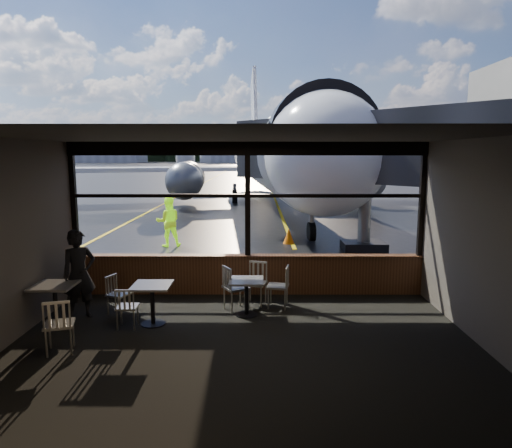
{
  "coord_description": "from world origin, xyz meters",
  "views": [
    {
      "loc": [
        0.23,
        -10.28,
        3.22
      ],
      "look_at": [
        0.19,
        1.0,
        1.5
      ],
      "focal_mm": 32.0,
      "sensor_mm": 36.0,
      "label": 1
    }
  ],
  "objects_px": {
    "cafe_table_left": "(56,306)",
    "chair_mid_s": "(127,307)",
    "chair_near_n": "(255,284)",
    "chair_left_s": "(59,325)",
    "chair_near_e": "(278,287)",
    "airliner": "(273,112)",
    "passenger": "(79,275)",
    "chair_near_w": "(236,288)",
    "cafe_table_mid": "(153,305)",
    "cone_nose": "(289,236)",
    "ground_crew": "(168,222)",
    "jet_bridge": "(355,182)",
    "chair_mid_w": "(119,295)",
    "cafe_table_near": "(246,298)"
  },
  "relations": [
    {
      "from": "jet_bridge",
      "to": "chair_mid_w",
      "type": "xyz_separation_m",
      "value": [
        -6.2,
        -6.85,
        -1.9
      ]
    },
    {
      "from": "cafe_table_left",
      "to": "ground_crew",
      "type": "bearing_deg",
      "value": 85.26
    },
    {
      "from": "ground_crew",
      "to": "chair_near_e",
      "type": "bearing_deg",
      "value": 102.93
    },
    {
      "from": "cafe_table_left",
      "to": "chair_near_w",
      "type": "relative_size",
      "value": 0.85
    },
    {
      "from": "chair_mid_s",
      "to": "ground_crew",
      "type": "distance_m",
      "value": 7.8
    },
    {
      "from": "chair_near_n",
      "to": "passenger",
      "type": "height_order",
      "value": "passenger"
    },
    {
      "from": "airliner",
      "to": "chair_near_w",
      "type": "distance_m",
      "value": 21.66
    },
    {
      "from": "airliner",
      "to": "cafe_table_near",
      "type": "distance_m",
      "value": 21.95
    },
    {
      "from": "cafe_table_left",
      "to": "chair_mid_s",
      "type": "bearing_deg",
      "value": -2.46
    },
    {
      "from": "cafe_table_mid",
      "to": "cone_nose",
      "type": "bearing_deg",
      "value": 68.72
    },
    {
      "from": "chair_near_w",
      "to": "chair_near_n",
      "type": "xyz_separation_m",
      "value": [
        0.4,
        0.38,
        -0.02
      ]
    },
    {
      "from": "jet_bridge",
      "to": "chair_near_w",
      "type": "relative_size",
      "value": 10.9
    },
    {
      "from": "jet_bridge",
      "to": "chair_near_e",
      "type": "bearing_deg",
      "value": -114.54
    },
    {
      "from": "cafe_table_left",
      "to": "passenger",
      "type": "height_order",
      "value": "passenger"
    },
    {
      "from": "airliner",
      "to": "chair_near_n",
      "type": "xyz_separation_m",
      "value": [
        -1.04,
        -20.54,
        -5.46
      ]
    },
    {
      "from": "chair_near_w",
      "to": "airliner",
      "type": "bearing_deg",
      "value": 147.61
    },
    {
      "from": "jet_bridge",
      "to": "chair_mid_s",
      "type": "xyz_separation_m",
      "value": [
        -5.81,
        -7.62,
        -1.9
      ]
    },
    {
      "from": "chair_near_e",
      "to": "cafe_table_left",
      "type": "bearing_deg",
      "value": 115.04
    },
    {
      "from": "cafe_table_near",
      "to": "chair_near_w",
      "type": "xyz_separation_m",
      "value": [
        -0.22,
        0.29,
        0.11
      ]
    },
    {
      "from": "chair_near_n",
      "to": "cone_nose",
      "type": "height_order",
      "value": "chair_near_n"
    },
    {
      "from": "chair_mid_w",
      "to": "ground_crew",
      "type": "height_order",
      "value": "ground_crew"
    },
    {
      "from": "cafe_table_left",
      "to": "chair_near_e",
      "type": "xyz_separation_m",
      "value": [
        4.23,
        1.11,
        0.04
      ]
    },
    {
      "from": "chair_mid_s",
      "to": "cone_nose",
      "type": "relative_size",
      "value": 1.41
    },
    {
      "from": "passenger",
      "to": "cone_nose",
      "type": "height_order",
      "value": "passenger"
    },
    {
      "from": "jet_bridge",
      "to": "chair_left_s",
      "type": "xyz_separation_m",
      "value": [
        -6.61,
        -8.7,
        -1.83
      ]
    },
    {
      "from": "cone_nose",
      "to": "chair_mid_s",
      "type": "bearing_deg",
      "value": -113.49
    },
    {
      "from": "jet_bridge",
      "to": "cone_nose",
      "type": "relative_size",
      "value": 18.59
    },
    {
      "from": "cafe_table_mid",
      "to": "chair_left_s",
      "type": "distance_m",
      "value": 1.76
    },
    {
      "from": "chair_near_n",
      "to": "passenger",
      "type": "bearing_deg",
      "value": 30.61
    },
    {
      "from": "cafe_table_mid",
      "to": "chair_mid_w",
      "type": "bearing_deg",
      "value": 144.12
    },
    {
      "from": "cafe_table_mid",
      "to": "chair_near_e",
      "type": "xyz_separation_m",
      "value": [
        2.43,
        1.0,
        0.06
      ]
    },
    {
      "from": "cafe_table_left",
      "to": "chair_near_e",
      "type": "distance_m",
      "value": 4.37
    },
    {
      "from": "ground_crew",
      "to": "cone_nose",
      "type": "distance_m",
      "value": 4.36
    },
    {
      "from": "airliner",
      "to": "cafe_table_mid",
      "type": "relative_size",
      "value": 48.99
    },
    {
      "from": "chair_left_s",
      "to": "ground_crew",
      "type": "bearing_deg",
      "value": 73.44
    },
    {
      "from": "chair_near_w",
      "to": "chair_near_n",
      "type": "height_order",
      "value": "chair_near_w"
    },
    {
      "from": "cafe_table_near",
      "to": "chair_near_n",
      "type": "distance_m",
      "value": 0.7
    },
    {
      "from": "cafe_table_near",
      "to": "chair_left_s",
      "type": "distance_m",
      "value": 3.49
    },
    {
      "from": "cafe_table_near",
      "to": "airliner",
      "type": "bearing_deg",
      "value": 86.71
    },
    {
      "from": "cafe_table_left",
      "to": "chair_near_n",
      "type": "xyz_separation_m",
      "value": [
        3.75,
        1.28,
        0.05
      ]
    },
    {
      "from": "chair_near_e",
      "to": "chair_near_n",
      "type": "height_order",
      "value": "chair_near_n"
    },
    {
      "from": "chair_near_n",
      "to": "chair_left_s",
      "type": "relative_size",
      "value": 0.99
    },
    {
      "from": "chair_mid_s",
      "to": "passenger",
      "type": "distance_m",
      "value": 1.28
    },
    {
      "from": "ground_crew",
      "to": "cafe_table_mid",
      "type": "bearing_deg",
      "value": 83.07
    },
    {
      "from": "chair_near_e",
      "to": "chair_left_s",
      "type": "relative_size",
      "value": 0.97
    },
    {
      "from": "cafe_table_left",
      "to": "passenger",
      "type": "xyz_separation_m",
      "value": [
        0.3,
        0.45,
        0.48
      ]
    },
    {
      "from": "cafe_table_left",
      "to": "chair_mid_w",
      "type": "distance_m",
      "value": 1.2
    },
    {
      "from": "passenger",
      "to": "cafe_table_near",
      "type": "bearing_deg",
      "value": -37.01
    },
    {
      "from": "cafe_table_near",
      "to": "ground_crew",
      "type": "height_order",
      "value": "ground_crew"
    },
    {
      "from": "jet_bridge",
      "to": "chair_mid_w",
      "type": "height_order",
      "value": "jet_bridge"
    }
  ]
}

